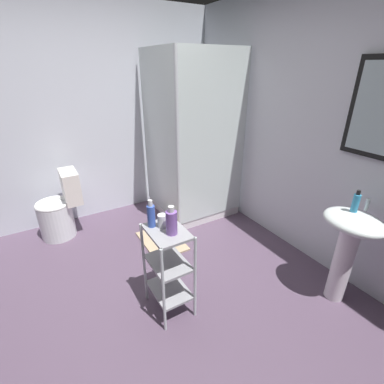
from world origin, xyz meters
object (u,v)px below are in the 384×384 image
at_px(bath_mat, 162,241).
at_px(conditioner_bottle_purple, 172,222).
at_px(storage_cart, 168,264).
at_px(rinse_cup, 162,221).
at_px(shampoo_bottle_blue, 151,215).
at_px(toilet, 60,211).
at_px(shower_stall, 190,180).
at_px(hand_soap_bottle, 356,202).
at_px(pedestal_sink, 349,240).

bearing_deg(bath_mat, conditioner_bottle_purple, -18.91).
height_order(storage_cart, rinse_cup, rinse_cup).
xyz_separation_m(shampoo_bottle_blue, rinse_cup, (0.05, 0.06, -0.04)).
height_order(shampoo_bottle_blue, rinse_cup, shampoo_bottle_blue).
bearing_deg(toilet, conditioner_bottle_purple, 19.96).
relative_size(shower_stall, hand_soap_bottle, 11.38).
xyz_separation_m(shower_stall, conditioner_bottle_purple, (1.35, -0.94, 0.37)).
bearing_deg(bath_mat, toilet, -128.55).
bearing_deg(storage_cart, shampoo_bottle_blue, -148.70).
distance_m(shampoo_bottle_blue, bath_mat, 1.19).
xyz_separation_m(toilet, shampoo_bottle_blue, (1.49, 0.52, 0.52)).
bearing_deg(shower_stall, hand_soap_bottle, 9.98).
bearing_deg(shampoo_bottle_blue, storage_cart, 31.30).
height_order(pedestal_sink, shampoo_bottle_blue, shampoo_bottle_blue).
relative_size(shower_stall, shampoo_bottle_blue, 9.41).
bearing_deg(bath_mat, pedestal_sink, 31.96).
height_order(pedestal_sink, toilet, pedestal_sink).
height_order(toilet, hand_soap_bottle, hand_soap_bottle).
xyz_separation_m(shower_stall, hand_soap_bottle, (1.89, 0.33, 0.42)).
relative_size(shower_stall, storage_cart, 2.70).
distance_m(hand_soap_bottle, conditioner_bottle_purple, 1.38).
bearing_deg(hand_soap_bottle, shampoo_bottle_blue, -117.25).
bearing_deg(conditioner_bottle_purple, toilet, -160.04).
bearing_deg(pedestal_sink, shower_stall, -170.93).
distance_m(conditioner_bottle_purple, shampoo_bottle_blue, 0.18).
relative_size(toilet, conditioner_bottle_purple, 3.53).
height_order(pedestal_sink, rinse_cup, rinse_cup).
xyz_separation_m(pedestal_sink, storage_cart, (-0.62, -1.26, -0.14)).
height_order(shower_stall, toilet, shower_stall).
relative_size(storage_cart, rinse_cup, 7.45).
xyz_separation_m(hand_soap_bottle, conditioner_bottle_purple, (-0.53, -1.27, -0.05)).
height_order(pedestal_sink, storage_cart, pedestal_sink).
distance_m(pedestal_sink, conditioner_bottle_purple, 1.40).
height_order(pedestal_sink, conditioner_bottle_purple, conditioner_bottle_purple).
xyz_separation_m(shower_stall, pedestal_sink, (1.93, 0.31, 0.12)).
bearing_deg(hand_soap_bottle, storage_cart, -114.49).
bearing_deg(shower_stall, toilet, -100.93).
relative_size(conditioner_bottle_purple, bath_mat, 0.36).
relative_size(toilet, rinse_cup, 7.65).
distance_m(shower_stall, rinse_cup, 1.60).
bearing_deg(storage_cart, rinse_cup, -176.47).
bearing_deg(storage_cart, pedestal_sink, 63.67).
xyz_separation_m(toilet, bath_mat, (0.73, 0.92, -0.31)).
distance_m(storage_cart, rinse_cup, 0.36).
xyz_separation_m(storage_cart, shampoo_bottle_blue, (-0.11, -0.07, 0.40)).
relative_size(hand_soap_bottle, shampoo_bottle_blue, 0.83).
xyz_separation_m(hand_soap_bottle, shampoo_bottle_blue, (-0.70, -1.36, -0.05)).
bearing_deg(pedestal_sink, conditioner_bottle_purple, -114.66).
xyz_separation_m(hand_soap_bottle, rinse_cup, (-0.65, -1.29, -0.10)).
bearing_deg(rinse_cup, hand_soap_bottle, 63.27).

